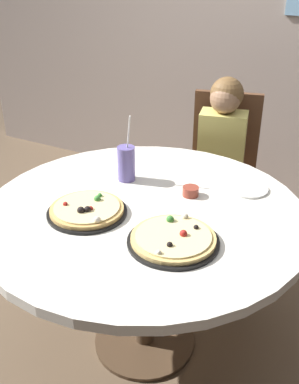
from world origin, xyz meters
The scene contains 9 objects.
ground_plane centered at (0.00, 0.00, 0.00)m, with size 8.00×8.00×0.00m, color brown.
dining_table centered at (0.00, 0.00, 0.66)m, with size 1.32×1.32×0.75m.
chair_wooden centered at (-0.02, 1.03, 0.53)m, with size 0.48×0.48×0.95m.
diner_child centered at (0.02, 0.85, 0.48)m, with size 0.33×0.43×1.08m.
pizza_veggie centered at (0.21, -0.17, 0.77)m, with size 0.33×0.33×0.05m.
pizza_cheese centered at (-0.18, -0.15, 0.77)m, with size 0.32×0.32×0.05m.
soda_cup centered at (-0.19, 0.19, 0.83)m, with size 0.08×0.08×0.31m.
sauce_bowl centered at (0.12, 0.19, 0.77)m, with size 0.07×0.07×0.04m, color brown.
plate_small centered at (0.32, 0.36, 0.76)m, with size 0.18×0.18×0.01m, color white.
Camera 1 is at (0.78, -1.39, 1.67)m, focal length 42.18 mm.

